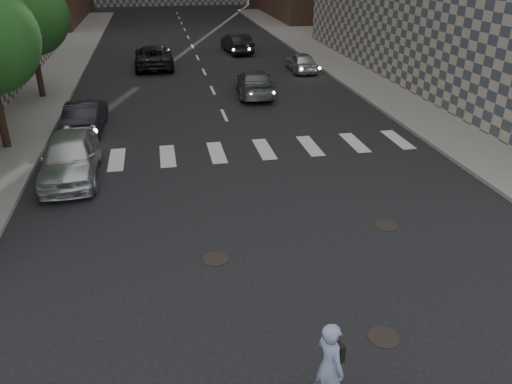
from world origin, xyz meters
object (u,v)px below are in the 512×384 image
traffic_car_b (254,82)px  traffic_car_d (301,62)px  tree_c (28,10)px  traffic_car_e (237,43)px  traffic_car_c (154,57)px  silver_sedan (70,157)px  skateboarder (330,366)px  traffic_car_a (86,115)px

traffic_car_b → traffic_car_d: size_ratio=1.28×
tree_c → traffic_car_e: size_ratio=1.44×
traffic_car_d → traffic_car_c: bearing=-15.8°
tree_c → silver_sedan: 12.57m
traffic_car_d → skateboarder: bearing=77.1°
traffic_car_b → traffic_car_c: 10.10m
traffic_car_b → silver_sedan: bearing=54.0°
traffic_car_a → skateboarder: bearing=111.4°
traffic_car_e → traffic_car_d: bearing=106.6°
silver_sedan → traffic_car_a: size_ratio=1.12×
tree_c → silver_sedan: tree_c is taller
tree_c → traffic_car_b: tree_c is taller
traffic_car_a → traffic_car_c: (3.21, 13.00, 0.07)m
traffic_car_c → traffic_car_e: 7.89m
tree_c → traffic_car_b: size_ratio=1.35×
silver_sedan → traffic_car_d: 20.07m
traffic_car_c → traffic_car_d: 10.28m
silver_sedan → traffic_car_b: 13.25m
traffic_car_d → traffic_car_e: bearing=-64.9°
silver_sedan → traffic_car_d: size_ratio=1.25×
tree_c → traffic_car_c: (6.17, 6.86, -3.88)m
silver_sedan → skateboarder: bearing=-64.7°
traffic_car_e → traffic_car_c: bearing=27.0°
tree_c → traffic_car_e: 17.43m
tree_c → traffic_car_c: size_ratio=1.19×
tree_c → traffic_car_a: bearing=-64.3°
traffic_car_a → traffic_car_d: bearing=-140.5°
skateboarder → traffic_car_e: (3.89, 34.36, -0.26)m
traffic_car_d → traffic_car_e: (-3.20, 7.49, 0.11)m
traffic_car_a → traffic_car_c: 13.39m
skateboarder → silver_sedan: skateboarder is taller
traffic_car_b → traffic_car_d: traffic_car_b is taller
traffic_car_c → traffic_car_a: bearing=76.0°
traffic_car_b → traffic_car_e: bearing=-89.7°
skateboarder → traffic_car_e: skateboarder is taller
silver_sedan → traffic_car_c: 18.73m
tree_c → traffic_car_e: tree_c is taller
traffic_car_e → skateboarder: bearing=77.0°
tree_c → traffic_car_e: (12.75, 11.22, -3.89)m
traffic_car_a → silver_sedan: bearing=92.7°
tree_c → silver_sedan: bearing=-75.5°
silver_sedan → traffic_car_c: silver_sedan is taller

